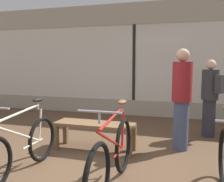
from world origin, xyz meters
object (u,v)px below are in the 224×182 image
at_px(customer_near_rack, 182,97).
at_px(customer_by_window, 211,96).
at_px(display_bench, 95,128).
at_px(bicycle_right, 113,156).
at_px(bicycle_left, 21,148).

bearing_deg(customer_near_rack, customer_by_window, 60.70).
relative_size(display_bench, customer_by_window, 0.88).
xyz_separation_m(bicycle_right, display_bench, (-0.69, 1.21, -0.01)).
height_order(bicycle_left, customer_near_rack, customer_near_rack).
bearing_deg(bicycle_left, customer_by_window, 45.29).
relative_size(bicycle_left, customer_by_window, 1.09).
distance_m(bicycle_left, customer_by_window, 3.74).
bearing_deg(bicycle_right, customer_near_rack, 65.85).
bearing_deg(display_bench, bicycle_right, -60.21).
bearing_deg(bicycle_left, customer_near_rack, 38.78).
relative_size(bicycle_right, customer_by_window, 1.13).
height_order(display_bench, customer_by_window, customer_by_window).
height_order(bicycle_right, customer_near_rack, customer_near_rack).
height_order(bicycle_right, display_bench, bicycle_right).
xyz_separation_m(customer_near_rack, customer_by_window, (0.55, 0.98, -0.08)).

